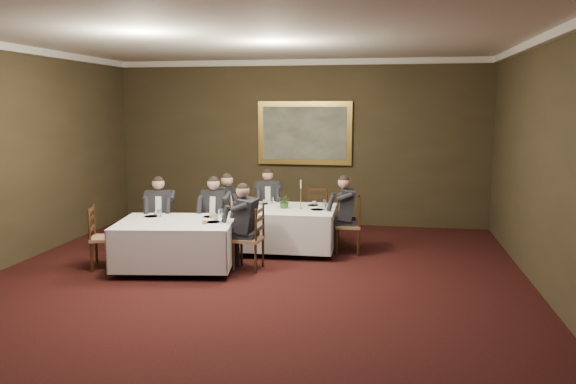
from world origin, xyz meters
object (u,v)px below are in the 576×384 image
(chair_main_backleft, at_px, (268,223))
(diner_main_endright, at_px, (348,224))
(chair_main_endright, at_px, (349,237))
(chair_sec_backright, at_px, (217,238))
(diner_sec_backleft, at_px, (160,225))
(centerpiece, at_px, (285,200))
(table_second, at_px, (177,241))
(diner_main_endleft, at_px, (224,220))
(painting, at_px, (305,133))
(chair_sec_backleft, at_px, (161,237))
(candlestick, at_px, (301,198))
(chair_sec_endright, at_px, (249,252))
(diner_main_backleft, at_px, (268,212))
(chair_main_endleft, at_px, (223,233))
(chair_sec_endleft, at_px, (105,251))
(chair_main_backright, at_px, (317,225))
(table_main, at_px, (285,226))
(diner_sec_backright, at_px, (216,225))

(chair_main_backleft, xyz_separation_m, diner_main_endright, (1.61, -0.87, 0.23))
(chair_main_backleft, bearing_deg, chair_main_endright, 138.16)
(chair_main_endright, bearing_deg, chair_sec_backright, 97.70)
(diner_sec_backleft, bearing_deg, chair_main_endright, 176.23)
(centerpiece, bearing_deg, chair_sec_backright, -159.72)
(table_second, bearing_deg, chair_sec_backright, 70.90)
(diner_main_endleft, bearing_deg, painting, 159.98)
(centerpiece, distance_m, painting, 2.58)
(chair_sec_backleft, bearing_deg, chair_main_backleft, -151.61)
(candlestick, bearing_deg, chair_sec_endright, -116.52)
(diner_main_endleft, bearing_deg, chair_main_endright, 96.56)
(chair_sec_endright, bearing_deg, diner_sec_backleft, 73.74)
(diner_main_backleft, relative_size, chair_main_endleft, 1.35)
(diner_main_backleft, bearing_deg, chair_main_backleft, -90.00)
(chair_main_backleft, bearing_deg, chair_sec_endleft, 36.27)
(diner_main_endright, relative_size, chair_sec_backright, 1.35)
(diner_main_endright, height_order, candlestick, diner_main_endright)
(diner_main_endright, bearing_deg, chair_main_backright, 32.67)
(table_main, distance_m, chair_sec_endleft, 3.04)
(chair_main_endright, relative_size, candlestick, 1.93)
(chair_main_endleft, bearing_deg, diner_main_backleft, 150.80)
(chair_main_backleft, distance_m, diner_sec_backright, 1.49)
(chair_main_backleft, height_order, chair_sec_backright, same)
(diner_main_endright, relative_size, chair_sec_endleft, 1.35)
(table_second, relative_size, chair_main_endleft, 1.98)
(chair_main_endright, bearing_deg, chair_sec_endright, 127.28)
(table_main, bearing_deg, chair_main_backleft, 119.17)
(chair_main_backleft, bearing_deg, candlestick, 117.64)
(diner_main_backleft, bearing_deg, chair_main_endleft, 42.03)
(diner_sec_backleft, relative_size, painting, 0.67)
(chair_sec_endright, distance_m, painting, 3.97)
(chair_sec_endleft, bearing_deg, diner_sec_backleft, 134.83)
(diner_main_backleft, distance_m, diner_main_endleft, 1.10)
(chair_main_backright, relative_size, candlestick, 1.93)
(table_second, distance_m, diner_main_endleft, 1.43)
(chair_main_backleft, height_order, diner_sec_backleft, diner_sec_backleft)
(chair_sec_endleft, bearing_deg, chair_sec_endright, 80.45)
(chair_sec_endright, distance_m, centerpiece, 1.42)
(diner_main_endright, distance_m, painting, 2.95)
(diner_sec_backright, distance_m, candlestick, 1.54)
(chair_sec_backright, bearing_deg, chair_main_endright, -165.41)
(chair_main_backleft, bearing_deg, chair_sec_backleft, 29.27)
(diner_main_endleft, distance_m, centerpiece, 1.18)
(table_main, bearing_deg, table_second, -136.09)
(diner_main_backleft, relative_size, painting, 0.67)
(diner_sec_backleft, height_order, candlestick, diner_sec_backleft)
(table_second, distance_m, centerpiece, 2.08)
(diner_main_endleft, relative_size, chair_sec_endright, 1.35)
(chair_main_endleft, bearing_deg, centerpiece, 96.08)
(chair_main_endleft, xyz_separation_m, diner_main_endright, (2.23, 0.05, 0.23))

